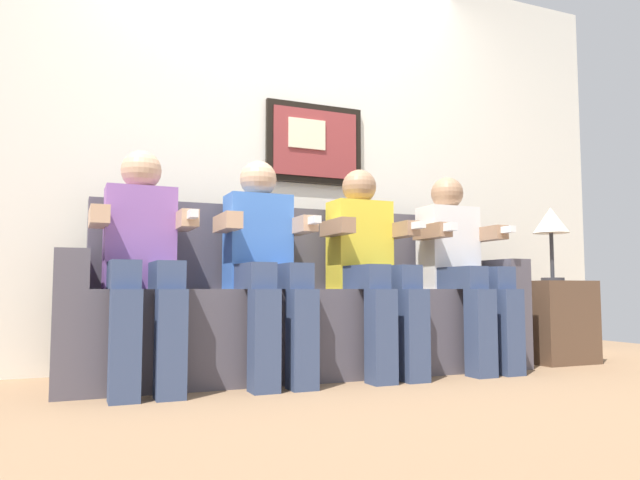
{
  "coord_description": "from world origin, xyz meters",
  "views": [
    {
      "loc": [
        -1.19,
        -2.65,
        0.45
      ],
      "look_at": [
        0.0,
        0.15,
        0.7
      ],
      "focal_mm": 33.58,
      "sensor_mm": 36.0,
      "label": 1
    }
  ],
  "objects": [
    {
      "name": "ground_plane",
      "position": [
        0.0,
        0.0,
        0.0
      ],
      "size": [
        6.34,
        6.34,
        0.0
      ],
      "primitive_type": "plane",
      "color": "#8C6B4C"
    },
    {
      "name": "back_wall_assembly",
      "position": [
        0.0,
        0.76,
        1.3
      ],
      "size": [
        4.88,
        0.1,
        2.6
      ],
      "color": "silver",
      "rests_on": "ground_plane"
    },
    {
      "name": "couch",
      "position": [
        0.0,
        0.33,
        0.31
      ],
      "size": [
        2.48,
        0.58,
        0.9
      ],
      "color": "#514C56",
      "rests_on": "ground_plane"
    },
    {
      "name": "person_leftmost",
      "position": [
        -0.87,
        0.16,
        0.61
      ],
      "size": [
        0.46,
        0.56,
        1.11
      ],
      "color": "#8C59A5",
      "rests_on": "ground_plane"
    },
    {
      "name": "person_left_center",
      "position": [
        -0.29,
        0.16,
        0.61
      ],
      "size": [
        0.46,
        0.56,
        1.11
      ],
      "color": "#3F72CC",
      "rests_on": "ground_plane"
    },
    {
      "name": "person_right_center",
      "position": [
        0.29,
        0.16,
        0.61
      ],
      "size": [
        0.46,
        0.56,
        1.11
      ],
      "color": "yellow",
      "rests_on": "ground_plane"
    },
    {
      "name": "person_rightmost",
      "position": [
        0.87,
        0.16,
        0.61
      ],
      "size": [
        0.46,
        0.56,
        1.11
      ],
      "color": "white",
      "rests_on": "ground_plane"
    },
    {
      "name": "side_table_right",
      "position": [
        1.59,
        0.22,
        0.25
      ],
      "size": [
        0.4,
        0.4,
        0.5
      ],
      "color": "brown",
      "rests_on": "ground_plane"
    },
    {
      "name": "table_lamp",
      "position": [
        1.6,
        0.21,
        0.86
      ],
      "size": [
        0.22,
        0.22,
        0.46
      ],
      "color": "#333338",
      "rests_on": "side_table_right"
    }
  ]
}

